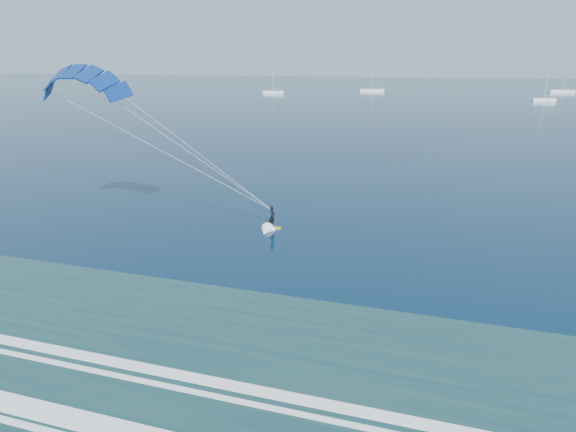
% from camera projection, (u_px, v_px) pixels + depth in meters
% --- Properties ---
extents(kitesurfer_rig, '(18.61, 9.69, 14.76)m').
position_uv_depth(kitesurfer_rig, '(178.00, 145.00, 40.72)').
color(kitesurfer_rig, '#9AC016').
rests_on(kitesurfer_rig, ground).
extents(sailboat_0, '(8.87, 2.40, 12.15)m').
position_uv_depth(sailboat_0, '(273.00, 92.00, 222.73)').
color(sailboat_0, white).
rests_on(sailboat_0, ground).
extents(sailboat_1, '(10.67, 2.40, 14.12)m').
position_uv_depth(sailboat_1, '(372.00, 90.00, 236.08)').
color(sailboat_1, white).
rests_on(sailboat_1, ground).
extents(sailboat_2, '(7.14, 2.40, 10.13)m').
position_uv_depth(sailboat_2, '(544.00, 100.00, 180.01)').
color(sailboat_2, white).
rests_on(sailboat_2, ground).
extents(sailboat_3, '(9.91, 2.40, 13.31)m').
position_uv_depth(sailboat_3, '(562.00, 91.00, 228.88)').
color(sailboat_3, white).
rests_on(sailboat_3, ground).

